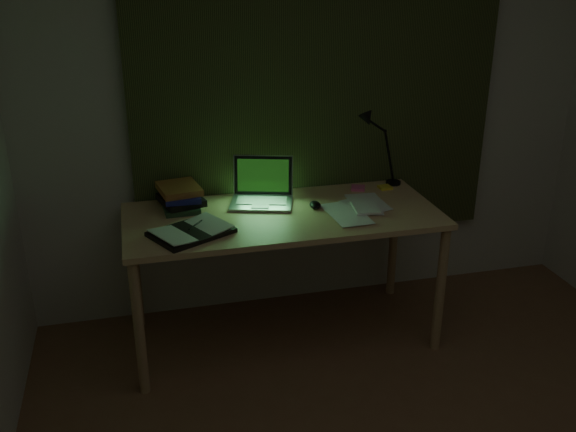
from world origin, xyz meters
name	(u,v)px	position (x,y,z in m)	size (l,w,h in m)	color
wall_back	(316,109)	(0.00, 2.00, 1.25)	(3.50, 0.00, 2.50)	beige
curtain	(318,76)	(0.00, 1.96, 1.45)	(2.20, 0.06, 2.00)	#282F17
desk	(283,277)	(-0.32, 1.54, 0.39)	(1.73, 0.76, 0.79)	#DEB377
laptop	(261,184)	(-0.40, 1.70, 0.91)	(0.35, 0.39, 0.25)	#B2B2B7
open_textbook	(191,231)	(-0.83, 1.38, 0.80)	(0.38, 0.27, 0.03)	silver
book_stack	(181,197)	(-0.85, 1.76, 0.86)	(0.21, 0.25, 0.14)	silver
loose_papers	(357,208)	(0.10, 1.49, 0.80)	(0.30, 0.32, 0.02)	white
mouse	(315,205)	(-0.12, 1.58, 0.81)	(0.06, 0.10, 0.04)	black
sticky_yellow	(385,187)	(0.38, 1.78, 0.80)	(0.07, 0.07, 0.02)	yellow
sticky_pink	(358,188)	(0.22, 1.81, 0.80)	(0.08, 0.08, 0.02)	pink
desk_lamp	(396,146)	(0.46, 1.84, 1.03)	(0.33, 0.25, 0.49)	black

